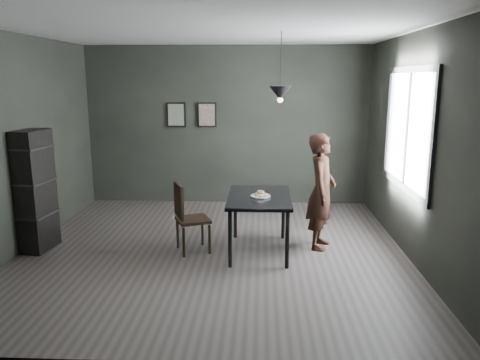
{
  "coord_description": "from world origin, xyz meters",
  "views": [
    {
      "loc": [
        0.62,
        -5.83,
        2.23
      ],
      "look_at": [
        0.35,
        0.05,
        0.95
      ],
      "focal_mm": 35.0,
      "sensor_mm": 36.0,
      "label": 1
    }
  ],
  "objects_px": {
    "wood_chair": "(187,213)",
    "pendant_lamp": "(280,93)",
    "cafe_table": "(259,202)",
    "woman": "(321,191)",
    "white_plate": "(260,196)",
    "shelf_unit": "(35,191)"
  },
  "relations": [
    {
      "from": "cafe_table",
      "to": "pendant_lamp",
      "type": "height_order",
      "value": "pendant_lamp"
    },
    {
      "from": "wood_chair",
      "to": "pendant_lamp",
      "type": "relative_size",
      "value": 1.07
    },
    {
      "from": "wood_chair",
      "to": "pendant_lamp",
      "type": "height_order",
      "value": "pendant_lamp"
    },
    {
      "from": "woman",
      "to": "white_plate",
      "type": "bearing_deg",
      "value": 121.64
    },
    {
      "from": "cafe_table",
      "to": "woman",
      "type": "height_order",
      "value": "woman"
    },
    {
      "from": "shelf_unit",
      "to": "pendant_lamp",
      "type": "relative_size",
      "value": 1.84
    },
    {
      "from": "cafe_table",
      "to": "shelf_unit",
      "type": "xyz_separation_m",
      "value": [
        -2.92,
        -0.04,
        0.12
      ]
    },
    {
      "from": "cafe_table",
      "to": "woman",
      "type": "distance_m",
      "value": 0.85
    },
    {
      "from": "cafe_table",
      "to": "wood_chair",
      "type": "bearing_deg",
      "value": -176.85
    },
    {
      "from": "cafe_table",
      "to": "pendant_lamp",
      "type": "bearing_deg",
      "value": 21.8
    },
    {
      "from": "woman",
      "to": "pendant_lamp",
      "type": "height_order",
      "value": "pendant_lamp"
    },
    {
      "from": "shelf_unit",
      "to": "cafe_table",
      "type": "bearing_deg",
      "value": 7.44
    },
    {
      "from": "wood_chair",
      "to": "cafe_table",
      "type": "bearing_deg",
      "value": -19.82
    },
    {
      "from": "shelf_unit",
      "to": "pendant_lamp",
      "type": "distance_m",
      "value": 3.41
    },
    {
      "from": "shelf_unit",
      "to": "white_plate",
      "type": "bearing_deg",
      "value": 6.69
    },
    {
      "from": "cafe_table",
      "to": "wood_chair",
      "type": "height_order",
      "value": "wood_chair"
    },
    {
      "from": "cafe_table",
      "to": "wood_chair",
      "type": "xyz_separation_m",
      "value": [
        -0.94,
        -0.05,
        -0.15
      ]
    },
    {
      "from": "cafe_table",
      "to": "woman",
      "type": "xyz_separation_m",
      "value": [
        0.82,
        0.21,
        0.1
      ]
    },
    {
      "from": "woman",
      "to": "wood_chair",
      "type": "height_order",
      "value": "woman"
    },
    {
      "from": "white_plate",
      "to": "pendant_lamp",
      "type": "xyz_separation_m",
      "value": [
        0.23,
        0.14,
        1.29
      ]
    },
    {
      "from": "woman",
      "to": "shelf_unit",
      "type": "relative_size",
      "value": 0.97
    },
    {
      "from": "white_plate",
      "to": "woman",
      "type": "xyz_separation_m",
      "value": [
        0.8,
        0.25,
        0.02
      ]
    }
  ]
}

